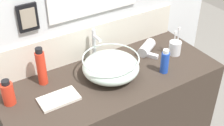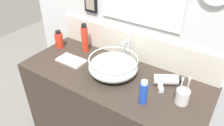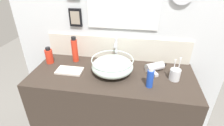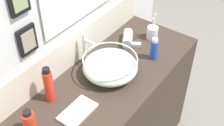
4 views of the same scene
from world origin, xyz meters
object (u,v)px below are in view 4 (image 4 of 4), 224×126
faucet (85,48)px  toothbrush_cup (153,33)px  hair_drier (128,37)px  hand_towel (78,112)px  spray_bottle (29,122)px  shampoo_bottle (154,49)px  glass_bowl_sink (110,66)px  lotion_bottle (49,85)px

faucet → toothbrush_cup: bearing=-22.9°
faucet → toothbrush_cup: size_ratio=1.17×
hair_drier → toothbrush_cup: 0.18m
toothbrush_cup → hand_towel: bearing=-178.5°
spray_bottle → shampoo_bottle: 0.90m
glass_bowl_sink → spray_bottle: 0.58m
glass_bowl_sink → faucet: (0.00, 0.19, 0.06)m
shampoo_bottle → hand_towel: shampoo_bottle is taller
glass_bowl_sink → lotion_bottle: 0.39m
hand_towel → toothbrush_cup: bearing=1.5°
toothbrush_cup → lotion_bottle: bearing=169.1°
glass_bowl_sink → hand_towel: (-0.35, -0.04, -0.06)m
glass_bowl_sink → hair_drier: (0.35, 0.10, -0.03)m
hair_drier → shampoo_bottle: 0.25m
toothbrush_cup → spray_bottle: bearing=175.0°
hair_drier → lotion_bottle: lotion_bottle is taller
toothbrush_cup → lotion_bottle: (-0.85, 0.16, 0.06)m
spray_bottle → hair_drier: bearing=1.6°
faucet → lotion_bottle: lotion_bottle is taller
faucet → lotion_bottle: 0.36m
spray_bottle → shampoo_bottle: (0.87, -0.21, 0.01)m
lotion_bottle → hand_towel: lotion_bottle is taller
glass_bowl_sink → hand_towel: size_ratio=1.57×
glass_bowl_sink → toothbrush_cup: 0.48m
hair_drier → hand_towel: size_ratio=0.94×
glass_bowl_sink → lotion_bottle: size_ratio=1.43×
hand_towel → lotion_bottle: bearing=93.8°
glass_bowl_sink → shampoo_bottle: shampoo_bottle is taller
faucet → shampoo_bottle: faucet is taller
toothbrush_cup → spray_bottle: size_ratio=1.28×
shampoo_bottle → hand_towel: (-0.64, 0.10, -0.07)m
glass_bowl_sink → faucet: faucet is taller
hair_drier → shampoo_bottle: size_ratio=1.28×
faucet → hair_drier: size_ratio=1.11×
toothbrush_cup → lotion_bottle: 0.86m
toothbrush_cup → lotion_bottle: size_ratio=0.82×
hair_drier → hand_towel: 0.72m
spray_bottle → hand_towel: bearing=-26.6°
spray_bottle → lotion_bottle: bearing=18.3°
toothbrush_cup → glass_bowl_sink: bearing=178.1°
lotion_bottle → hand_towel: size_ratio=1.09×
hair_drier → spray_bottle: bearing=-178.4°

